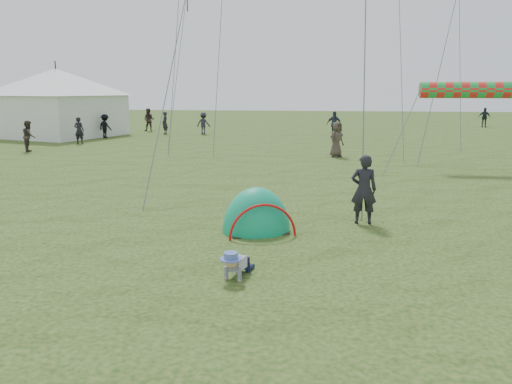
# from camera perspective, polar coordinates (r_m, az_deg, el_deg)

# --- Properties ---
(ground) EXTENTS (140.00, 140.00, 0.00)m
(ground) POSITION_cam_1_polar(r_m,az_deg,el_deg) (8.41, 5.03, -10.65)
(ground) COLOR #14380B
(crawling_toddler) EXTENTS (0.63, 0.78, 0.52)m
(crawling_toddler) POSITION_cam_1_polar(r_m,az_deg,el_deg) (8.65, -2.33, -8.12)
(crawling_toddler) COLOR black
(crawling_toddler) RESTS_ON ground
(popup_tent) EXTENTS (1.95, 1.80, 2.03)m
(popup_tent) POSITION_cam_1_polar(r_m,az_deg,el_deg) (11.49, 0.03, -4.45)
(popup_tent) COLOR #02A37F
(popup_tent) RESTS_ON ground
(standing_adult) EXTENTS (0.61, 0.40, 1.68)m
(standing_adult) POSITION_cam_1_polar(r_m,az_deg,el_deg) (12.20, 12.22, 0.28)
(standing_adult) COLOR black
(standing_adult) RESTS_ON ground
(event_marquee) EXTENTS (8.88, 8.88, 4.93)m
(event_marquee) POSITION_cam_1_polar(r_m,az_deg,el_deg) (37.43, -21.69, 9.71)
(event_marquee) COLOR white
(event_marquee) RESTS_ON ground
(crowd_person_0) EXTENTS (0.68, 0.70, 1.62)m
(crowd_person_0) POSITION_cam_1_polar(r_m,az_deg,el_deg) (37.08, -10.37, 7.76)
(crowd_person_0) COLOR black
(crowd_person_0) RESTS_ON ground
(crowd_person_1) EXTENTS (0.91, 0.73, 1.77)m
(crowd_person_1) POSITION_cam_1_polar(r_m,az_deg,el_deg) (39.98, -12.13, 8.06)
(crowd_person_1) COLOR #372726
(crowd_person_1) RESTS_ON ground
(crowd_person_2) EXTENTS (1.12, 0.70, 1.77)m
(crowd_person_2) POSITION_cam_1_polar(r_m,az_deg,el_deg) (34.42, 8.91, 7.66)
(crowd_person_2) COLOR #2E394A
(crowd_person_2) RESTS_ON ground
(crowd_person_3) EXTENTS (1.10, 0.75, 1.58)m
(crowd_person_3) POSITION_cam_1_polar(r_m,az_deg,el_deg) (36.66, -6.02, 7.81)
(crowd_person_3) COLOR #252430
(crowd_person_3) RESTS_ON ground
(crowd_person_4) EXTENTS (0.94, 0.98, 1.69)m
(crowd_person_4) POSITION_cam_1_polar(r_m,az_deg,el_deg) (24.32, 9.21, 5.96)
(crowd_person_4) COLOR #453B31
(crowd_person_4) RESTS_ON ground
(crowd_person_8) EXTENTS (1.08, 0.92, 1.74)m
(crowd_person_8) POSITION_cam_1_polar(r_m,az_deg,el_deg) (45.75, -20.62, 7.98)
(crowd_person_8) COLOR #2A3D45
(crowd_person_8) RESTS_ON ground
(crowd_person_9) EXTENTS (1.17, 0.94, 1.58)m
(crowd_person_9) POSITION_cam_1_polar(r_m,az_deg,el_deg) (35.00, -16.86, 7.21)
(crowd_person_9) COLOR black
(crowd_person_9) RESTS_ON ground
(crowd_person_11) EXTENTS (1.58, 1.11, 1.64)m
(crowd_person_11) POSITION_cam_1_polar(r_m,az_deg,el_deg) (41.01, -17.21, 7.80)
(crowd_person_11) COLOR black
(crowd_person_11) RESTS_ON ground
(crowd_person_12) EXTENTS (0.59, 0.40, 1.58)m
(crowd_person_12) POSITION_cam_1_polar(r_m,az_deg,el_deg) (31.85, -19.56, 6.65)
(crowd_person_12) COLOR black
(crowd_person_12) RESTS_ON ground
(crowd_person_13) EXTENTS (0.90, 0.97, 1.61)m
(crowd_person_13) POSITION_cam_1_polar(r_m,az_deg,el_deg) (28.73, -24.51, 5.83)
(crowd_person_13) COLOR #392F29
(crowd_person_13) RESTS_ON ground
(crowd_person_14) EXTENTS (1.03, 0.54, 1.67)m
(crowd_person_14) POSITION_cam_1_polar(r_m,az_deg,el_deg) (47.72, 24.64, 7.76)
(crowd_person_14) COLOR #202C34
(crowd_person_14) RESTS_ON ground
(rainbow_tube_kite) EXTENTS (5.53, 0.64, 0.64)m
(rainbow_tube_kite) POSITION_cam_1_polar(r_m,az_deg,el_deg) (22.07, 25.43, 10.48)
(rainbow_tube_kite) COLOR red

